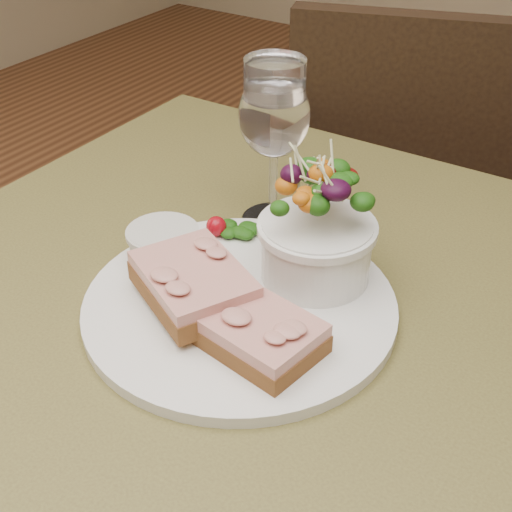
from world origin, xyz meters
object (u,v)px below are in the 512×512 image
Objects in this scene: chair_far at (403,295)px; salad_bowl at (317,225)px; cafe_table at (257,392)px; wine_glass at (274,121)px; ramekin at (163,244)px; dinner_plate at (240,305)px; sandwich_back at (194,283)px; sandwich_front at (259,334)px.

chair_far is 0.82m from salad_bowl.
salad_bowl reaches higher than cafe_table.
salad_bowl is (0.11, -0.61, 0.53)m from chair_far.
wine_glass is at bearing 117.04° from cafe_table.
dinner_plate is at bearing -7.87° from ramekin.
sandwich_back is at bearing -81.70° from wine_glass.
wine_glass is at bearing 110.97° from dinner_plate.
salad_bowl is at bearing 81.93° from chair_far.
ramekin reaches higher than cafe_table.
ramekin is 0.39× the size of wine_glass.
chair_far reaches higher than sandwich_back.
sandwich_back is at bearing 74.74° from chair_far.
chair_far is at bearing 97.43° from cafe_table.
wine_glass is at bearing 72.92° from chair_far.
salad_bowl is 0.14m from wine_glass.
chair_far is at bearing 95.87° from dinner_plate.
dinner_plate is 1.70× the size of wine_glass.
dinner_plate is 2.63× the size of sandwich_front.
sandwich_front is at bearing -55.57° from cafe_table.
ramekin is (-0.15, 0.06, 0.01)m from sandwich_front.
sandwich_front is 0.16m from ramekin.
cafe_table is at bearing 134.10° from sandwich_front.
ramekin is (-0.03, -0.67, 0.49)m from chair_far.
sandwich_back is 0.08m from ramekin.
dinner_plate is 2.34× the size of salad_bowl.
sandwich_front is at bearing 81.12° from chair_far.
wine_glass is at bearing 140.62° from salad_bowl.
salad_bowl is (0.14, 0.06, 0.04)m from ramekin.
cafe_table is 0.19m from salad_bowl.
dinner_plate is at bearing 66.46° from sandwich_back.
salad_bowl is at bearing 61.40° from dinner_plate.
dinner_plate is 0.11m from salad_bowl.
sandwich_front is 0.09m from sandwich_back.
sandwich_back is 0.13m from salad_bowl.
sandwich_back is (-0.03, -0.03, 0.03)m from dinner_plate.
wine_glass is at bearing 128.54° from sandwich_front.
salad_bowl is 0.73× the size of wine_glass.
wine_glass reaches higher than sandwich_front.
sandwich_back is 0.81× the size of wine_glass.
ramekin is at bearing 174.27° from cafe_table.
chair_far is 7.97× the size of sandwich_front.
dinner_plate is (0.07, -0.69, 0.46)m from chair_far.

